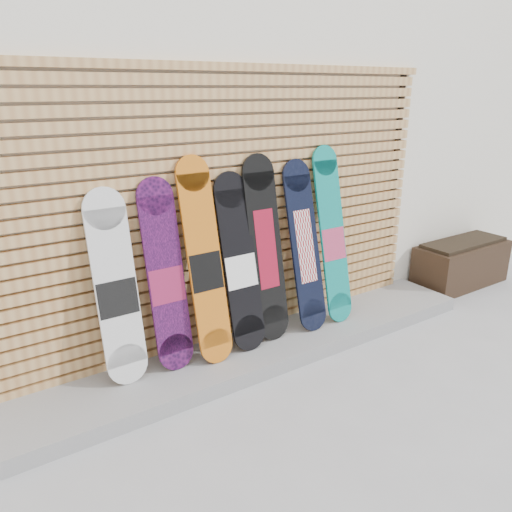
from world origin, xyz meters
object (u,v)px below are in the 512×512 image
object	(u,v)px
snowboard_4	(266,249)
snowboard_2	(205,263)
snowboard_1	(166,277)
planter_box	(461,263)
snowboard_3	(240,264)
snowboard_5	(305,246)
snowboard_0	(116,290)
snowboard_6	(333,237)

from	to	relation	value
snowboard_4	snowboard_2	bearing A→B (deg)	-176.89
snowboard_1	snowboard_4	world-z (taller)	snowboard_4
planter_box	snowboard_3	size ratio (longest dim) A/B	0.82
snowboard_4	snowboard_5	size ratio (longest dim) A/B	1.05
snowboard_0	snowboard_2	bearing A→B (deg)	-4.53
snowboard_3	snowboard_5	xyz separation A→B (m)	(0.65, -0.01, 0.03)
planter_box	snowboard_5	size ratio (longest dim) A/B	0.79
snowboard_4	snowboard_6	distance (m)	0.70
planter_box	snowboard_0	xyz separation A→B (m)	(-3.88, 0.08, 0.55)
snowboard_1	snowboard_2	size ratio (longest dim) A/B	0.92
snowboard_0	snowboard_3	world-z (taller)	snowboard_3
snowboard_5	snowboard_6	bearing A→B (deg)	-0.38
snowboard_3	snowboard_6	xyz separation A→B (m)	(0.96, -0.01, 0.07)
snowboard_2	snowboard_5	distance (m)	0.96
snowboard_0	snowboard_2	xyz separation A→B (m)	(0.67, -0.05, 0.08)
snowboard_2	snowboard_6	xyz separation A→B (m)	(1.27, -0.00, -0.00)
snowboard_1	snowboard_5	size ratio (longest dim) A/B	0.98
snowboard_1	snowboard_2	distance (m)	0.31
snowboard_1	planter_box	bearing A→B (deg)	-1.13
snowboard_2	snowboard_6	bearing A→B (deg)	-0.01
snowboard_5	snowboard_6	xyz separation A→B (m)	(0.31, -0.00, 0.04)
planter_box	snowboard_3	bearing A→B (deg)	179.30
snowboard_0	snowboard_5	xyz separation A→B (m)	(1.63, -0.05, 0.04)
planter_box	snowboard_6	distance (m)	2.04
planter_box	snowboard_1	size ratio (longest dim) A/B	0.81
snowboard_4	snowboard_6	bearing A→B (deg)	-2.61
snowboard_1	snowboard_5	distance (m)	1.26
snowboard_1	snowboard_6	bearing A→B (deg)	-1.56
snowboard_2	snowboard_3	world-z (taller)	snowboard_2
snowboard_3	snowboard_2	bearing A→B (deg)	-178.34
snowboard_3	planter_box	bearing A→B (deg)	-0.70
planter_box	snowboard_6	bearing A→B (deg)	179.22
snowboard_3	snowboard_4	world-z (taller)	snowboard_4
snowboard_0	snowboard_3	bearing A→B (deg)	-2.55
snowboard_1	snowboard_3	bearing A→B (deg)	-3.13
snowboard_0	planter_box	bearing A→B (deg)	-1.17
snowboard_1	snowboard_2	world-z (taller)	snowboard_2
planter_box	snowboard_6	size ratio (longest dim) A/B	0.74
planter_box	snowboard_2	xyz separation A→B (m)	(-3.21, 0.03, 0.63)
snowboard_6	snowboard_4	bearing A→B (deg)	177.39
snowboard_1	snowboard_5	xyz separation A→B (m)	(1.26, -0.04, 0.02)
planter_box	snowboard_3	world-z (taller)	snowboard_3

